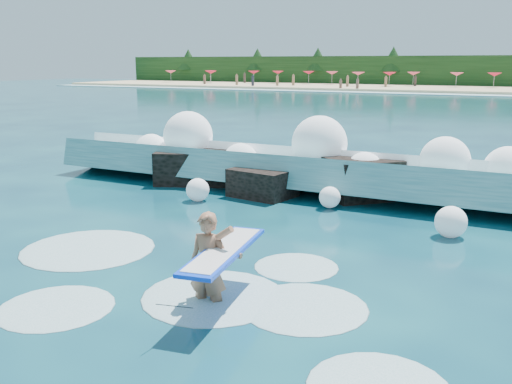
% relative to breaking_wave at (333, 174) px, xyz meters
% --- Properties ---
extents(ground, '(200.00, 200.00, 0.00)m').
position_rel_breaking_wave_xyz_m(ground, '(-1.22, -7.70, -0.58)').
color(ground, '#072A3F').
rests_on(ground, ground).
extents(beach, '(140.00, 20.00, 0.40)m').
position_rel_breaking_wave_xyz_m(beach, '(-1.22, 70.30, -0.38)').
color(beach, tan).
rests_on(beach, ground).
extents(wet_band, '(140.00, 5.00, 0.08)m').
position_rel_breaking_wave_xyz_m(wet_band, '(-1.22, 59.30, -0.54)').
color(wet_band, silver).
rests_on(wet_band, ground).
extents(treeline, '(140.00, 4.00, 5.00)m').
position_rel_breaking_wave_xyz_m(treeline, '(-1.22, 80.30, 1.92)').
color(treeline, black).
rests_on(treeline, ground).
extents(breaking_wave, '(19.33, 2.95, 1.67)m').
position_rel_breaking_wave_xyz_m(breaking_wave, '(0.00, 0.00, 0.00)').
color(breaking_wave, teal).
rests_on(breaking_wave, ground).
extents(rock_cluster, '(8.39, 3.28, 1.38)m').
position_rel_breaking_wave_xyz_m(rock_cluster, '(-2.08, -0.67, -0.14)').
color(rock_cluster, black).
rests_on(rock_cluster, ground).
extents(surfer_with_board, '(1.15, 3.02, 1.88)m').
position_rel_breaking_wave_xyz_m(surfer_with_board, '(1.08, -8.82, 0.11)').
color(surfer_with_board, '#986347').
rests_on(surfer_with_board, ground).
extents(wave_spray, '(14.90, 4.68, 2.34)m').
position_rel_breaking_wave_xyz_m(wave_spray, '(-0.14, -0.09, 0.60)').
color(wave_spray, white).
rests_on(wave_spray, ground).
extents(surf_foam, '(9.40, 5.38, 0.14)m').
position_rel_breaking_wave_xyz_m(surf_foam, '(-0.01, -8.36, -0.58)').
color(surf_foam, silver).
rests_on(surf_foam, ground).
extents(beach_umbrellas, '(112.71, 6.79, 0.50)m').
position_rel_breaking_wave_xyz_m(beach_umbrellas, '(-0.85, 72.45, 1.67)').
color(beach_umbrellas, '#ED4564').
rests_on(beach_umbrellas, ground).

